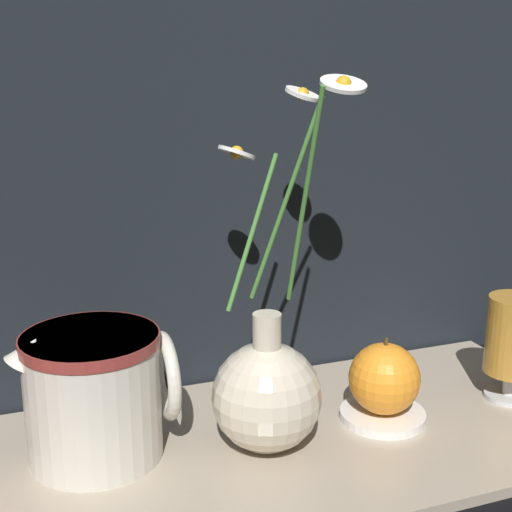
{
  "coord_description": "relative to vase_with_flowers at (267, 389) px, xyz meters",
  "views": [
    {
      "loc": [
        -0.24,
        -0.65,
        0.41
      ],
      "look_at": [
        0.0,
        0.0,
        0.22
      ],
      "focal_mm": 50.0,
      "sensor_mm": 36.0,
      "label": 1
    }
  ],
  "objects": [
    {
      "name": "ground_plane",
      "position": [
        -0.01,
        0.01,
        -0.08
      ],
      "size": [
        6.0,
        6.0,
        0.0
      ],
      "primitive_type": "plane",
      "color": "black"
    },
    {
      "name": "orange_fruit",
      "position": [
        0.15,
        0.01,
        -0.02
      ],
      "size": [
        0.08,
        0.08,
        0.09
      ],
      "color": "orange",
      "rests_on": "saucer_plate"
    },
    {
      "name": "vase_with_flowers",
      "position": [
        0.0,
        0.0,
        0.0
      ],
      "size": [
        0.16,
        0.14,
        0.39
      ],
      "color": "beige",
      "rests_on": "shelf"
    },
    {
      "name": "shelf",
      "position": [
        -0.01,
        0.01,
        -0.07
      ],
      "size": [
        0.82,
        0.33,
        0.01
      ],
      "color": "tan",
      "rests_on": "ground_plane"
    },
    {
      "name": "ceramic_pitcher",
      "position": [
        -0.17,
        0.05,
        0.01
      ],
      "size": [
        0.17,
        0.14,
        0.15
      ],
      "color": "beige",
      "rests_on": "shelf"
    },
    {
      "name": "saucer_plate",
      "position": [
        0.15,
        0.01,
        -0.06
      ],
      "size": [
        0.1,
        0.1,
        0.01
      ],
      "color": "white",
      "rests_on": "shelf"
    }
  ]
}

